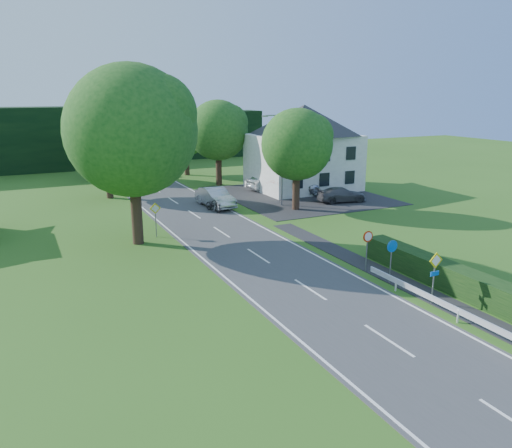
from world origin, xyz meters
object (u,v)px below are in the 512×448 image
moving_car (215,197)px  parked_car_grey (341,195)px  streetlight (281,156)px  parked_car_silver_b (321,185)px  parked_car_silver_a (270,182)px  motorcycle (213,205)px  parasol (276,189)px

moving_car → parked_car_grey: (11.16, -3.14, -0.18)m
streetlight → parked_car_silver_b: size_ratio=1.45×
parked_car_silver_a → motorcycle: bearing=121.9°
streetlight → parked_car_silver_b: bearing=28.5°
streetlight → moving_car: streetlight is taller
moving_car → parasol: size_ratio=2.58×
parked_car_silver_a → parked_car_grey: (3.17, -8.19, -0.12)m
motorcycle → parasol: size_ratio=1.08×
moving_car → parked_car_silver_b: moving_car is taller
parasol → moving_car: bearing=-172.4°
streetlight → parked_car_silver_b: 8.31m
parked_car_silver_b → parasol: bearing=84.1°
parked_car_grey → parasol: size_ratio=2.31×
moving_car → parasol: bearing=3.9°
motorcycle → moving_car: bearing=51.7°
moving_car → parked_car_silver_a: bearing=28.6°
parked_car_silver_a → parked_car_silver_b: size_ratio=0.87×
motorcycle → parasol: 7.82m
streetlight → parked_car_silver_b: (6.56, 3.56, -3.66)m
streetlight → parked_car_grey: size_ratio=1.74×
moving_car → motorcycle: 1.91m
motorcycle → parked_car_silver_a: parked_car_silver_a is taller
parasol → parked_car_grey: bearing=-41.0°
moving_car → parasol: parasol is taller
moving_car → streetlight: bearing=-23.5°
parked_car_silver_a → moving_car: bearing=116.8°
motorcycle → parked_car_silver_b: (12.82, 3.31, 0.20)m
moving_car → parked_car_grey: 11.59m
parked_car_silver_a → parasol: 4.43m
parked_car_silver_a → parked_car_silver_b: parked_car_silver_a is taller
motorcycle → parasol: (7.38, 2.57, 0.33)m
parasol → parked_car_silver_b: bearing=7.7°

